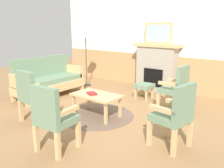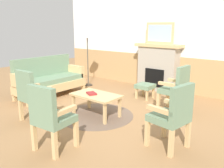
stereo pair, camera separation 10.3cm
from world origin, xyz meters
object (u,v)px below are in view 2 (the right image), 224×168
(framed_picture, at_px, (160,33))
(armchair_front_center, at_px, (32,93))
(fireplace, at_px, (158,67))
(armchair_front_left, at_px, (50,115))
(couch, at_px, (49,80))
(coffee_table, at_px, (96,97))
(book_on_table, at_px, (92,93))
(footstool, at_px, (145,87))
(armchair_by_window_left, at_px, (173,114))
(floor_lamp_by_couch, at_px, (87,37))
(armchair_near_fireplace, at_px, (176,87))

(framed_picture, relative_size, armchair_front_center, 0.82)
(fireplace, distance_m, armchair_front_left, 3.94)
(couch, relative_size, armchair_front_center, 1.84)
(framed_picture, xyz_separation_m, coffee_table, (0.01, -2.51, -1.17))
(book_on_table, bearing_deg, fireplace, 88.48)
(book_on_table, height_order, footstool, book_on_table)
(fireplace, relative_size, armchair_front_left, 1.33)
(footstool, bearing_deg, armchair_by_window_left, -49.44)
(couch, distance_m, footstool, 2.44)
(book_on_table, distance_m, armchair_front_center, 1.11)
(framed_picture, distance_m, coffee_table, 2.77)
(coffee_table, relative_size, armchair_front_left, 0.98)
(book_on_table, bearing_deg, armchair_front_left, -68.94)
(armchair_by_window_left, relative_size, armchair_front_center, 1.00)
(footstool, height_order, armchair_front_left, armchair_front_left)
(armchair_front_left, distance_m, floor_lamp_by_couch, 3.94)
(fireplace, relative_size, framed_picture, 1.62)
(couch, bearing_deg, armchair_front_left, -35.73)
(couch, height_order, armchair_by_window_left, same)
(armchair_front_left, bearing_deg, fireplace, 96.64)
(couch, xyz_separation_m, armchair_front_center, (1.18, -1.23, 0.14))
(armchair_front_left, bearing_deg, couch, 144.27)
(armchair_front_center, bearing_deg, floor_lamp_by_couch, 113.91)
(coffee_table, relative_size, armchair_front_center, 0.98)
(coffee_table, xyz_separation_m, armchair_front_center, (-0.72, -0.95, 0.15))
(book_on_table, bearing_deg, framed_picture, 88.48)
(armchair_near_fireplace, bearing_deg, footstool, 156.59)
(coffee_table, bearing_deg, fireplace, 90.28)
(floor_lamp_by_couch, bearing_deg, footstool, -0.87)
(armchair_near_fireplace, xyz_separation_m, armchair_front_center, (-1.85, -2.13, 0.00))
(couch, distance_m, book_on_table, 1.85)
(fireplace, xyz_separation_m, couch, (-1.89, -2.23, -0.26))
(book_on_table, relative_size, armchair_by_window_left, 0.23)
(armchair_front_left, bearing_deg, armchair_front_center, 158.62)
(framed_picture, distance_m, armchair_by_window_left, 3.43)
(book_on_table, relative_size, armchair_front_center, 0.23)
(armchair_by_window_left, relative_size, floor_lamp_by_couch, 0.58)
(fireplace, xyz_separation_m, armchair_near_fireplace, (1.15, -1.32, -0.11))
(framed_picture, height_order, couch, framed_picture)
(armchair_by_window_left, distance_m, floor_lamp_by_couch, 4.18)
(footstool, bearing_deg, armchair_front_center, -108.45)
(armchair_by_window_left, xyz_separation_m, armchair_front_left, (-1.30, -1.15, 0.00))
(coffee_table, relative_size, floor_lamp_by_couch, 0.57)
(couch, distance_m, armchair_front_center, 1.71)
(framed_picture, xyz_separation_m, armchair_by_window_left, (1.75, -2.77, -1.02))
(coffee_table, xyz_separation_m, footstool, (0.14, 1.62, -0.10))
(book_on_table, bearing_deg, couch, 169.83)
(framed_picture, relative_size, floor_lamp_by_couch, 0.48)
(framed_picture, distance_m, book_on_table, 2.78)
(book_on_table, height_order, armchair_front_left, armchair_front_left)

